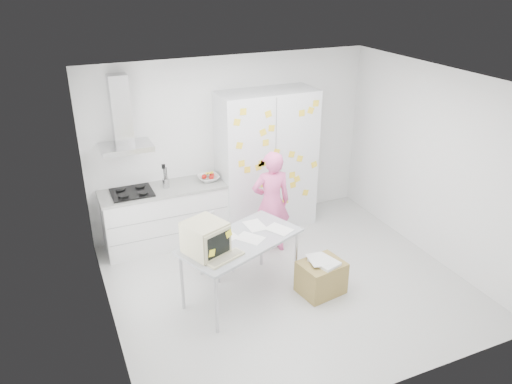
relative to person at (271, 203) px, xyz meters
name	(u,v)px	position (x,y,z in m)	size (l,w,h in m)	color
floor	(287,284)	(-0.17, -0.89, -0.79)	(4.50, 4.00, 0.02)	silver
walls	(266,172)	(-0.17, -0.17, 0.57)	(4.52, 4.01, 2.70)	white
ceiling	(294,82)	(-0.17, -0.89, 1.92)	(4.50, 4.00, 0.02)	white
counter_run	(165,215)	(-1.37, 0.81, -0.31)	(1.84, 0.63, 1.28)	white
range_hood	(122,120)	(-1.82, 0.94, 1.18)	(0.70, 0.48, 1.01)	silver
tall_cabinet	(266,161)	(0.28, 0.78, 0.32)	(1.50, 0.68, 2.20)	silver
person	(271,203)	(0.00, 0.00, 0.00)	(0.57, 0.37, 1.56)	pink
desk	(219,241)	(-1.13, -0.95, 0.14)	(1.69, 1.27, 1.21)	#9EA2A8
chair	(212,242)	(-0.98, -0.22, -0.30)	(0.53, 0.53, 0.85)	beige
cardboard_box	(321,277)	(0.15, -1.22, -0.55)	(0.61, 0.52, 0.48)	olive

